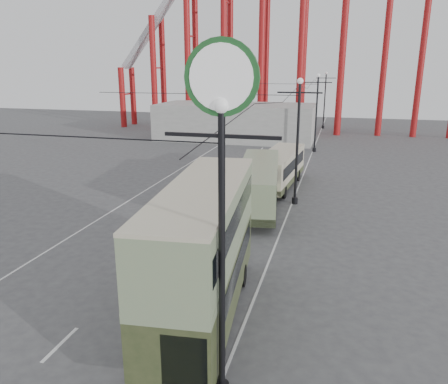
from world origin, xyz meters
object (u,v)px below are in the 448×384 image
(lamp_post_near, at_px, (222,152))
(double_decker_bus, at_px, (204,246))
(single_decker_green, at_px, (259,183))
(single_decker_cream, at_px, (280,168))
(pedestrian, at_px, (156,233))

(lamp_post_near, relative_size, double_decker_bus, 0.99)
(lamp_post_near, relative_size, single_decker_green, 0.90)
(single_decker_green, relative_size, single_decker_cream, 1.18)
(lamp_post_near, distance_m, double_decker_bus, 6.55)
(double_decker_bus, relative_size, single_decker_green, 0.91)
(double_decker_bus, height_order, pedestrian, double_decker_bus)
(single_decker_cream, bearing_deg, pedestrian, -103.37)
(single_decker_green, relative_size, pedestrian, 6.27)
(lamp_post_near, bearing_deg, double_decker_bus, 114.35)
(single_decker_green, xyz_separation_m, pedestrian, (-4.22, -9.02, -0.91))
(single_decker_cream, relative_size, pedestrian, 5.30)
(lamp_post_near, height_order, single_decker_cream, lamp_post_near)
(pedestrian, bearing_deg, double_decker_bus, 90.99)
(double_decker_bus, relative_size, single_decker_cream, 1.08)
(single_decker_green, distance_m, single_decker_cream, 6.09)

